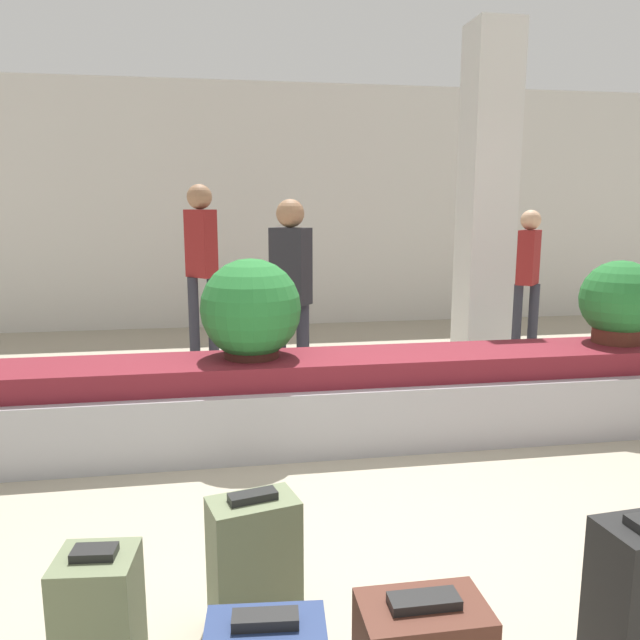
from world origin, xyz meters
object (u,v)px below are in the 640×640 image
(traveler_1, at_px, (291,281))
(traveler_2, at_px, (201,254))
(potted_plant_0, at_px, (251,311))
(potted_plant_1, at_px, (619,302))
(suitcase_0, at_px, (99,617))
(traveler_0, at_px, (528,269))
(pillar, at_px, (486,208))
(suitcase_5, at_px, (254,562))

(traveler_1, relative_size, traveler_2, 0.91)
(potted_plant_0, xyz_separation_m, potted_plant_1, (2.73, 0.00, -0.01))
(suitcase_0, height_order, traveler_0, traveler_0)
(pillar, distance_m, traveler_2, 2.89)
(potted_plant_0, distance_m, traveler_1, 1.10)
(potted_plant_1, xyz_separation_m, traveler_1, (-2.33, 1.02, 0.09))
(suitcase_0, height_order, potted_plant_0, potted_plant_0)
(potted_plant_1, xyz_separation_m, traveler_0, (0.47, 2.29, 0.02))
(pillar, height_order, traveler_1, pillar)
(pillar, xyz_separation_m, traveler_1, (-1.84, -0.29, -0.60))
(traveler_0, distance_m, traveler_2, 3.58)
(suitcase_0, height_order, traveler_1, traveler_1)
(potted_plant_0, bearing_deg, traveler_0, 35.67)
(suitcase_5, distance_m, potted_plant_1, 3.50)
(traveler_1, bearing_deg, potted_plant_0, -71.49)
(pillar, xyz_separation_m, potted_plant_1, (0.50, -1.32, -0.69))
(pillar, distance_m, potted_plant_1, 1.56)
(traveler_2, bearing_deg, potted_plant_0, -32.47)
(traveler_0, height_order, traveler_1, traveler_1)
(pillar, distance_m, potted_plant_0, 2.68)
(traveler_2, bearing_deg, pillar, 25.00)
(potted_plant_0, distance_m, traveler_2, 2.52)
(potted_plant_0, height_order, traveler_2, traveler_2)
(suitcase_5, relative_size, potted_plant_1, 0.89)
(pillar, height_order, suitcase_5, pillar)
(potted_plant_1, bearing_deg, suitcase_0, -147.80)
(traveler_2, bearing_deg, suitcase_5, -37.59)
(traveler_2, bearing_deg, potted_plant_1, 10.38)
(traveler_0, height_order, traveler_2, traveler_2)
(pillar, bearing_deg, traveler_2, 155.97)
(potted_plant_0, bearing_deg, suitcase_0, -107.09)
(traveler_0, bearing_deg, traveler_1, -24.01)
(traveler_1, bearing_deg, pillar, 48.45)
(suitcase_0, bearing_deg, traveler_2, 92.22)
(traveler_0, xyz_separation_m, traveler_1, (-2.80, -1.27, 0.07))
(suitcase_5, height_order, potted_plant_0, potted_plant_0)
(suitcase_0, relative_size, potted_plant_0, 0.72)
(pillar, distance_m, traveler_0, 1.53)
(suitcase_5, relative_size, traveler_0, 0.35)
(pillar, height_order, suitcase_0, pillar)
(pillar, xyz_separation_m, traveler_2, (-2.60, 1.16, -0.48))
(suitcase_0, xyz_separation_m, suitcase_5, (0.54, 0.19, 0.03))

